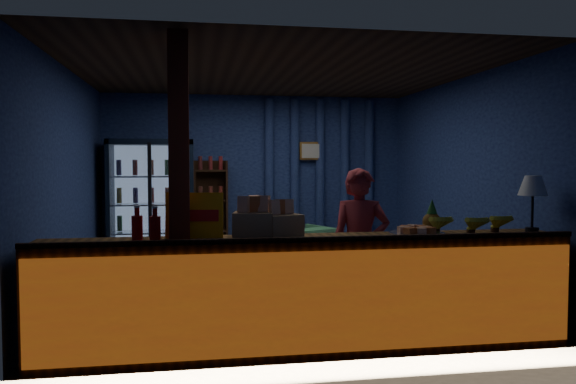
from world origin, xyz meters
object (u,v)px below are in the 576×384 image
green_chair (302,249)px  table_lamp (533,188)px  shopkeeper (360,248)px  pastry_tray (416,232)px

green_chair → table_lamp: table_lamp is taller
shopkeeper → pastry_tray: 0.70m
green_chair → pastry_tray: pastry_tray is taller
shopkeeper → green_chair: 2.74m
green_chair → table_lamp: size_ratio=1.48×
shopkeeper → table_lamp: shopkeeper is taller
shopkeeper → green_chair: size_ratio=2.04×
green_chair → pastry_tray: 3.37m
green_chair → table_lamp: 3.68m
shopkeeper → table_lamp: size_ratio=3.01×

